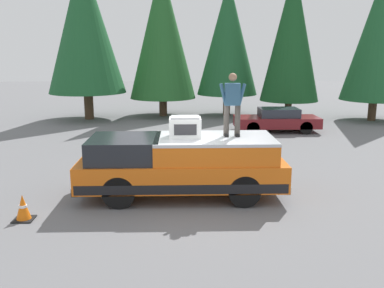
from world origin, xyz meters
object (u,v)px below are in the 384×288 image
(parked_car_maroon, at_px, (277,120))
(traffic_cone, at_px, (23,208))
(pickup_truck, at_px, (182,165))
(person_on_truck_bed, at_px, (232,103))
(compressor_unit, at_px, (185,127))

(parked_car_maroon, distance_m, traffic_cone, 13.83)
(pickup_truck, xyz_separation_m, person_on_truck_bed, (0.12, -1.36, 1.68))
(pickup_truck, bearing_deg, compressor_unit, -87.78)
(compressor_unit, height_order, traffic_cone, compressor_unit)
(pickup_truck, relative_size, parked_car_maroon, 1.35)
(pickup_truck, relative_size, compressor_unit, 6.60)
(parked_car_maroon, xyz_separation_m, traffic_cone, (-10.92, 8.48, -0.29))
(person_on_truck_bed, relative_size, traffic_cone, 2.73)
(compressor_unit, distance_m, person_on_truck_bed, 1.41)
(parked_car_maroon, bearing_deg, person_on_truck_bed, 159.89)
(compressor_unit, distance_m, traffic_cone, 4.47)
(compressor_unit, bearing_deg, traffic_cone, 112.46)
(pickup_truck, distance_m, compressor_unit, 1.06)
(compressor_unit, relative_size, traffic_cone, 1.35)
(pickup_truck, relative_size, traffic_cone, 8.94)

